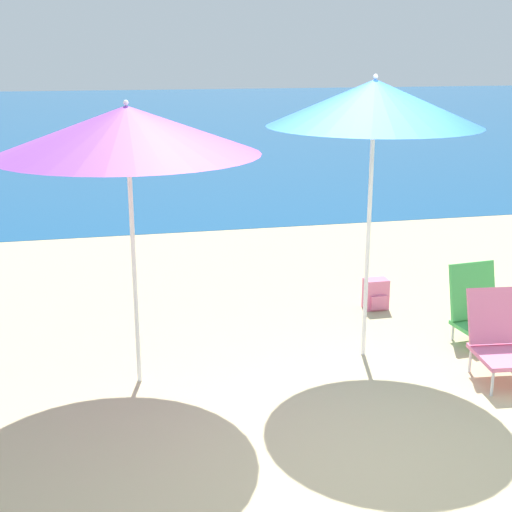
% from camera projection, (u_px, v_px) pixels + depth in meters
% --- Properties ---
extents(ground_plane, '(60.00, 60.00, 0.00)m').
position_uv_depth(ground_plane, '(350.00, 432.00, 5.12)').
color(ground_plane, '#C6B284').
extents(sea_water, '(60.00, 40.00, 0.01)m').
position_uv_depth(sea_water, '(135.00, 116.00, 29.53)').
color(sea_water, navy).
rests_on(sea_water, ground).
extents(beach_umbrella_purple, '(2.02, 2.02, 2.28)m').
position_uv_depth(beach_umbrella_purple, '(127.00, 130.00, 5.34)').
color(beach_umbrella_purple, white).
rests_on(beach_umbrella_purple, ground).
extents(beach_umbrella_blue, '(1.78, 1.78, 2.45)m').
position_uv_depth(beach_umbrella_blue, '(374.00, 103.00, 5.81)').
color(beach_umbrella_blue, white).
rests_on(beach_umbrella_blue, ground).
extents(beach_chair_pink, '(0.50, 0.66, 0.72)m').
position_uv_depth(beach_chair_pink, '(499.00, 337.00, 5.90)').
color(beach_chair_pink, silver).
rests_on(beach_chair_pink, ground).
extents(beach_chair_green, '(0.52, 0.52, 0.72)m').
position_uv_depth(beach_chair_green, '(477.00, 307.00, 6.66)').
color(beach_chair_green, silver).
rests_on(beach_chair_green, ground).
extents(backpack_pink, '(0.25, 0.20, 0.32)m').
position_uv_depth(backpack_pink, '(376.00, 294.00, 7.52)').
color(backpack_pink, pink).
rests_on(backpack_pink, ground).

